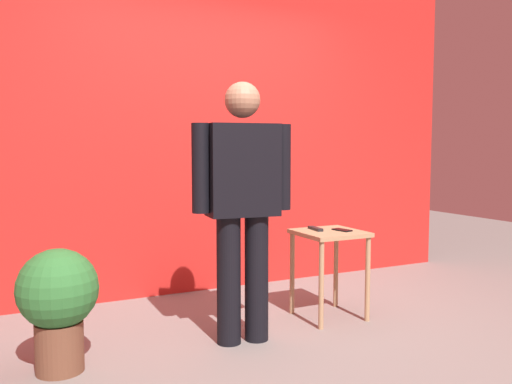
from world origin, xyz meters
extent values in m
plane|color=gray|center=(0.00, 0.00, 0.00)|extent=(12.00, 12.00, 0.00)
cube|color=red|center=(0.00, 1.59, 1.62)|extent=(5.05, 0.12, 3.23)
cylinder|color=black|center=(-0.37, 0.27, 0.40)|extent=(0.17, 0.17, 0.81)
cylinder|color=black|center=(-0.18, 0.25, 0.40)|extent=(0.17, 0.17, 0.81)
cube|color=black|center=(-0.28, 0.26, 1.10)|extent=(0.46, 0.27, 0.57)
cube|color=red|center=(-0.26, 0.38, 1.13)|extent=(0.12, 0.03, 0.48)
cube|color=#384C99|center=(-0.26, 0.38, 1.11)|extent=(0.04, 0.01, 0.44)
cylinder|color=black|center=(-0.54, 0.29, 1.11)|extent=(0.12, 0.12, 0.54)
cylinder|color=black|center=(-0.01, 0.23, 1.11)|extent=(0.12, 0.12, 0.54)
sphere|color=#A87A5B|center=(-0.28, 0.26, 1.53)|extent=(0.22, 0.22, 0.22)
cube|color=tan|center=(0.49, 0.43, 0.62)|extent=(0.45, 0.45, 0.03)
cylinder|color=tan|center=(0.30, 0.23, 0.30)|extent=(0.04, 0.04, 0.61)
cylinder|color=tan|center=(0.69, 0.23, 0.30)|extent=(0.04, 0.04, 0.61)
cylinder|color=tan|center=(0.30, 0.63, 0.30)|extent=(0.04, 0.04, 0.61)
cylinder|color=tan|center=(0.69, 0.63, 0.30)|extent=(0.04, 0.04, 0.61)
cube|color=black|center=(0.58, 0.40, 0.64)|extent=(0.09, 0.15, 0.01)
cube|color=black|center=(0.43, 0.51, 0.65)|extent=(0.06, 0.17, 0.02)
cylinder|color=brown|center=(-1.38, 0.29, 0.14)|extent=(0.26, 0.26, 0.28)
sphere|color=#2D7233|center=(-1.38, 0.29, 0.47)|extent=(0.44, 0.44, 0.44)
camera|label=1|loc=(-1.69, -2.79, 1.24)|focal=37.95mm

